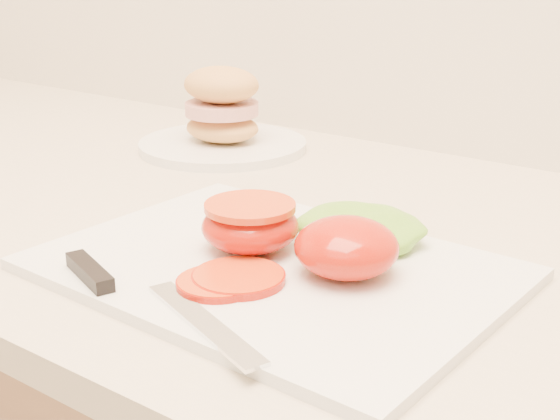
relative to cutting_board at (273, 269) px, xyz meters
The scene contains 8 objects.
cutting_board is the anchor object (origin of this frame).
tomato_half_dome 0.07m from the cutting_board, 16.29° to the left, with size 0.09×0.09×0.05m, color #B5230E.
tomato_half_cut 0.05m from the cutting_board, 159.17° to the left, with size 0.09×0.09×0.04m.
tomato_slice_0 0.05m from the cutting_board, 90.11° to the right, with size 0.07×0.07×0.01m, color #D3541F.
tomato_slice_1 0.06m from the cutting_board, 96.87° to the right, with size 0.06×0.06×0.01m, color #D3541F.
lettuce_leaf_0 0.09m from the cutting_board, 67.39° to the left, with size 0.12×0.09×0.03m, color #7EC233.
knife 0.13m from the cutting_board, 113.90° to the right, with size 0.24×0.07×0.01m.
sandwich_plate 0.42m from the cutting_board, 136.20° to the left, with size 0.22×0.22×0.11m.
Camera 1 is at (-0.11, 1.07, 1.20)m, focal length 50.00 mm.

